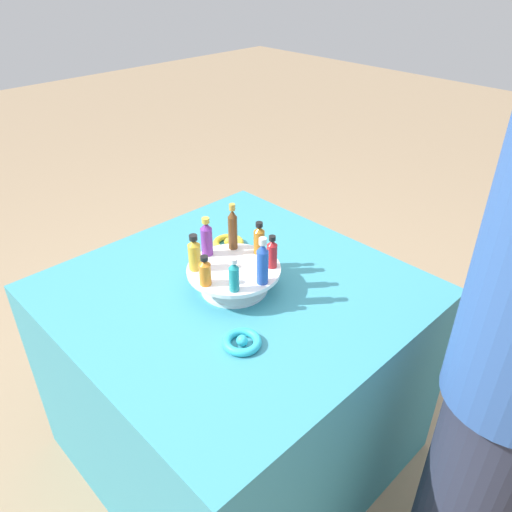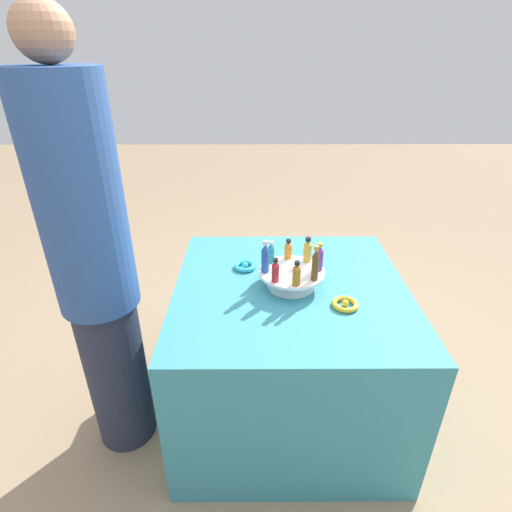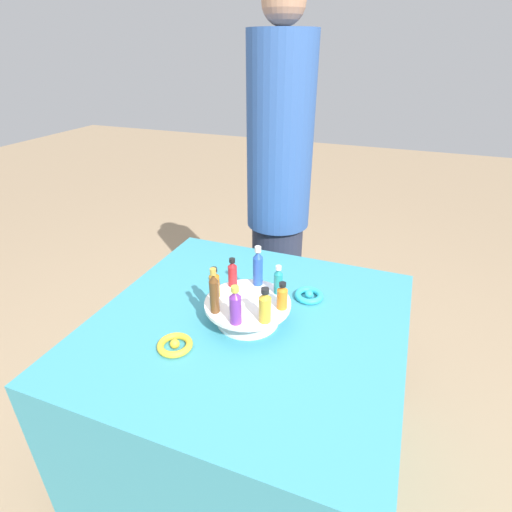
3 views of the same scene
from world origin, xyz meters
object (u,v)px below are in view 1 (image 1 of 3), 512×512
at_px(display_stand, 234,276).
at_px(ribbon_bow_gold, 228,243).
at_px(bottle_amber, 259,239).
at_px(bottle_teal, 234,276).
at_px(bottle_purple, 207,238).
at_px(bottle_brown, 233,228).
at_px(bottle_red, 272,253).
at_px(bottle_blue, 263,263).
at_px(bottle_orange, 205,272).
at_px(bottle_gold, 194,254).
at_px(ribbon_bow_teal, 242,342).

height_order(display_stand, ribbon_bow_gold, display_stand).
bearing_deg(bottle_amber, bottle_teal, -63.56).
xyz_separation_m(display_stand, bottle_purple, (-0.11, -0.01, 0.09)).
relative_size(bottle_brown, bottle_amber, 1.44).
relative_size(display_stand, bottle_red, 2.70).
bearing_deg(bottle_blue, bottle_orange, -131.06).
bearing_deg(bottle_teal, ribbon_bow_gold, 141.48).
distance_m(bottle_orange, ribbon_bow_gold, 0.35).
height_order(bottle_purple, bottle_gold, bottle_purple).
bearing_deg(bottle_gold, display_stand, 48.94).
distance_m(bottle_purple, ribbon_bow_gold, 0.22).
xyz_separation_m(bottle_brown, bottle_purple, (-0.03, -0.08, -0.01)).
height_order(bottle_red, ribbon_bow_teal, bottle_red).
bearing_deg(bottle_amber, ribbon_bow_gold, 167.83).
relative_size(bottle_orange, bottle_blue, 0.64).
bearing_deg(ribbon_bow_gold, bottle_blue, -25.00).
relative_size(bottle_brown, ribbon_bow_gold, 1.42).
xyz_separation_m(display_stand, bottle_teal, (0.08, -0.07, 0.08)).
height_order(bottle_brown, bottle_orange, bottle_brown).
relative_size(display_stand, bottle_gold, 2.47).
height_order(display_stand, bottle_orange, bottle_orange).
relative_size(bottle_red, ribbon_bow_teal, 1.01).
distance_m(bottle_purple, bottle_blue, 0.22).
xyz_separation_m(bottle_purple, bottle_amber, (0.10, 0.12, -0.01)).
xyz_separation_m(bottle_amber, ribbon_bow_gold, (-0.19, 0.04, -0.11)).
relative_size(display_stand, bottle_teal, 2.75).
height_order(bottle_orange, bottle_red, bottle_red).
height_order(bottle_brown, ribbon_bow_gold, bottle_brown).
height_order(display_stand, ribbon_bow_teal, display_stand).
height_order(bottle_brown, bottle_blue, bottle_brown).
distance_m(bottle_brown, bottle_teal, 0.22).
distance_m(display_stand, bottle_purple, 0.14).
height_order(bottle_gold, ribbon_bow_teal, bottle_gold).
distance_m(bottle_brown, bottle_gold, 0.16).
bearing_deg(bottle_gold, ribbon_bow_gold, 118.12).
distance_m(display_stand, bottle_orange, 0.13).
xyz_separation_m(bottle_teal, bottle_red, (-0.01, 0.16, 0.00)).
height_order(bottle_brown, bottle_purple, bottle_brown).
relative_size(bottle_teal, bottle_amber, 0.96).
xyz_separation_m(bottle_purple, bottle_teal, (0.20, -0.07, -0.01)).
distance_m(display_stand, ribbon_bow_gold, 0.25).
relative_size(bottle_blue, bottle_red, 1.39).
distance_m(bottle_brown, ribbon_bow_teal, 0.39).
distance_m(bottle_blue, bottle_amber, 0.16).
bearing_deg(display_stand, bottle_blue, 3.94).
height_order(bottle_orange, bottle_blue, bottle_blue).
bearing_deg(bottle_purple, bottle_gold, -63.56).
relative_size(bottle_gold, bottle_teal, 1.11).
distance_m(bottle_teal, ribbon_bow_teal, 0.18).
bearing_deg(bottle_blue, ribbon_bow_teal, -61.09).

